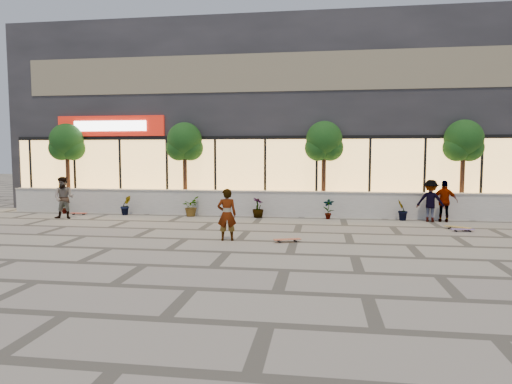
# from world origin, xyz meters

# --- Properties ---
(ground) EXTENTS (80.00, 80.00, 0.00)m
(ground) POSITION_xyz_m (0.00, 0.00, 0.00)
(ground) COLOR gray
(ground) RESTS_ON ground
(planter_wall) EXTENTS (22.00, 0.42, 1.04)m
(planter_wall) POSITION_xyz_m (0.00, 7.00, 0.52)
(planter_wall) COLOR silver
(planter_wall) RESTS_ON ground
(retail_building) EXTENTS (24.00, 9.17, 8.50)m
(retail_building) POSITION_xyz_m (-0.00, 12.49, 4.25)
(retail_building) COLOR #222227
(retail_building) RESTS_ON ground
(shrub_a) EXTENTS (0.43, 0.29, 0.81)m
(shrub_a) POSITION_xyz_m (-8.50, 6.45, 0.41)
(shrub_a) COLOR #143E13
(shrub_a) RESTS_ON ground
(shrub_b) EXTENTS (0.57, 0.57, 0.81)m
(shrub_b) POSITION_xyz_m (-5.70, 6.45, 0.41)
(shrub_b) COLOR #143E13
(shrub_b) RESTS_ON ground
(shrub_c) EXTENTS (0.68, 0.77, 0.81)m
(shrub_c) POSITION_xyz_m (-2.90, 6.45, 0.41)
(shrub_c) COLOR #143E13
(shrub_c) RESTS_ON ground
(shrub_d) EXTENTS (0.64, 0.64, 0.81)m
(shrub_d) POSITION_xyz_m (-0.10, 6.45, 0.41)
(shrub_d) COLOR #143E13
(shrub_d) RESTS_ON ground
(shrub_e) EXTENTS (0.46, 0.35, 0.81)m
(shrub_e) POSITION_xyz_m (2.70, 6.45, 0.41)
(shrub_e) COLOR #143E13
(shrub_e) RESTS_ON ground
(shrub_f) EXTENTS (0.55, 0.57, 0.81)m
(shrub_f) POSITION_xyz_m (5.50, 6.45, 0.41)
(shrub_f) COLOR #143E13
(shrub_f) RESTS_ON ground
(tree_west) EXTENTS (1.60, 1.50, 3.92)m
(tree_west) POSITION_xyz_m (-9.00, 7.70, 2.99)
(tree_west) COLOR #492B1A
(tree_west) RESTS_ON ground
(tree_midwest) EXTENTS (1.60, 1.50, 3.92)m
(tree_midwest) POSITION_xyz_m (-3.50, 7.70, 2.99)
(tree_midwest) COLOR #492B1A
(tree_midwest) RESTS_ON ground
(tree_mideast) EXTENTS (1.60, 1.50, 3.92)m
(tree_mideast) POSITION_xyz_m (2.50, 7.70, 2.99)
(tree_mideast) COLOR #492B1A
(tree_mideast) RESTS_ON ground
(tree_east) EXTENTS (1.60, 1.50, 3.92)m
(tree_east) POSITION_xyz_m (8.00, 7.70, 2.99)
(tree_east) COLOR #492B1A
(tree_east) RESTS_ON ground
(skater_center) EXTENTS (0.63, 0.47, 1.55)m
(skater_center) POSITION_xyz_m (-0.35, 1.57, 0.78)
(skater_center) COLOR silver
(skater_center) RESTS_ON ground
(skater_left) EXTENTS (0.89, 0.74, 1.66)m
(skater_left) POSITION_xyz_m (-7.62, 5.03, 0.83)
(skater_left) COLOR #978E61
(skater_left) RESTS_ON ground
(skater_right_near) EXTENTS (0.97, 0.53, 1.57)m
(skater_right_near) POSITION_xyz_m (7.00, 6.30, 0.78)
(skater_right_near) COLOR silver
(skater_right_near) RESTS_ON ground
(skater_right_far) EXTENTS (1.16, 0.90, 1.59)m
(skater_right_far) POSITION_xyz_m (6.50, 6.30, 0.79)
(skater_right_far) COLOR maroon
(skater_right_far) RESTS_ON ground
(skateboard_center) EXTENTS (0.82, 0.49, 0.10)m
(skateboard_center) POSITION_xyz_m (1.45, 1.55, 0.08)
(skateboard_center) COLOR #9C4B33
(skateboard_center) RESTS_ON ground
(skateboard_left) EXTENTS (0.71, 0.22, 0.08)m
(skateboard_left) POSITION_xyz_m (-7.68, 6.18, 0.07)
(skateboard_left) COLOR #E2422A
(skateboard_left) RESTS_ON ground
(skateboard_right_near) EXTENTS (0.83, 0.67, 0.10)m
(skateboard_right_near) POSITION_xyz_m (7.00, 4.54, 0.09)
(skateboard_right_near) COLOR olive
(skateboard_right_near) RESTS_ON ground
(skateboard_right_far) EXTENTS (0.75, 0.24, 0.09)m
(skateboard_right_far) POSITION_xyz_m (7.06, 4.17, 0.07)
(skateboard_right_far) COLOR #6E549B
(skateboard_right_far) RESTS_ON ground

